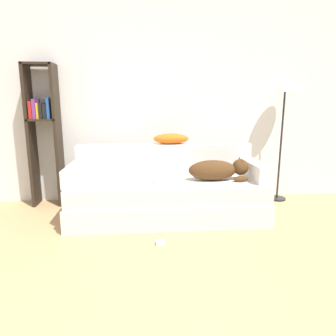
{
  "coord_description": "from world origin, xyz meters",
  "views": [
    {
      "loc": [
        -0.09,
        -1.01,
        1.23
      ],
      "look_at": [
        0.16,
        2.05,
        0.58
      ],
      "focal_mm": 32.0,
      "sensor_mm": 36.0,
      "label": 1
    }
  ],
  "objects_px": {
    "laptop": "(167,180)",
    "floor_lamp": "(285,96)",
    "power_adapter": "(160,243)",
    "throw_pillow": "(171,139)",
    "bookshelf": "(44,128)",
    "couch": "(167,199)",
    "dog": "(218,170)"
  },
  "relations": [
    {
      "from": "laptop",
      "to": "power_adapter",
      "type": "bearing_deg",
      "value": -116.69
    },
    {
      "from": "bookshelf",
      "to": "floor_lamp",
      "type": "relative_size",
      "value": 1.08
    },
    {
      "from": "floor_lamp",
      "to": "bookshelf",
      "type": "bearing_deg",
      "value": 178.96
    },
    {
      "from": "laptop",
      "to": "throw_pillow",
      "type": "relative_size",
      "value": 0.92
    },
    {
      "from": "throw_pillow",
      "to": "bookshelf",
      "type": "relative_size",
      "value": 0.24
    },
    {
      "from": "floor_lamp",
      "to": "power_adapter",
      "type": "distance_m",
      "value": 2.4
    },
    {
      "from": "floor_lamp",
      "to": "power_adapter",
      "type": "relative_size",
      "value": 20.99
    },
    {
      "from": "throw_pillow",
      "to": "floor_lamp",
      "type": "xyz_separation_m",
      "value": [
        1.42,
        0.13,
        0.5
      ]
    },
    {
      "from": "laptop",
      "to": "bookshelf",
      "type": "height_order",
      "value": "bookshelf"
    },
    {
      "from": "couch",
      "to": "floor_lamp",
      "type": "xyz_separation_m",
      "value": [
        1.49,
        0.51,
        1.13
      ]
    },
    {
      "from": "dog",
      "to": "bookshelf",
      "type": "xyz_separation_m",
      "value": [
        -1.99,
        0.62,
        0.42
      ]
    },
    {
      "from": "floor_lamp",
      "to": "power_adapter",
      "type": "height_order",
      "value": "floor_lamp"
    },
    {
      "from": "couch",
      "to": "laptop",
      "type": "distance_m",
      "value": 0.23
    },
    {
      "from": "couch",
      "to": "laptop",
      "type": "height_order",
      "value": "laptop"
    },
    {
      "from": "floor_lamp",
      "to": "dog",
      "type": "bearing_deg",
      "value": -149.18
    },
    {
      "from": "dog",
      "to": "power_adapter",
      "type": "bearing_deg",
      "value": -136.97
    },
    {
      "from": "bookshelf",
      "to": "power_adapter",
      "type": "height_order",
      "value": "bookshelf"
    },
    {
      "from": "couch",
      "to": "power_adapter",
      "type": "relative_size",
      "value": 28.02
    },
    {
      "from": "dog",
      "to": "floor_lamp",
      "type": "xyz_separation_m",
      "value": [
        0.95,
        0.57,
        0.8
      ]
    },
    {
      "from": "throw_pillow",
      "to": "bookshelf",
      "type": "xyz_separation_m",
      "value": [
        -1.52,
        0.19,
        0.12
      ]
    },
    {
      "from": "throw_pillow",
      "to": "floor_lamp",
      "type": "relative_size",
      "value": 0.26
    },
    {
      "from": "dog",
      "to": "bookshelf",
      "type": "distance_m",
      "value": 2.12
    },
    {
      "from": "laptop",
      "to": "floor_lamp",
      "type": "relative_size",
      "value": 0.24
    },
    {
      "from": "laptop",
      "to": "floor_lamp",
      "type": "distance_m",
      "value": 1.84
    },
    {
      "from": "dog",
      "to": "throw_pillow",
      "type": "bearing_deg",
      "value": 137.14
    },
    {
      "from": "throw_pillow",
      "to": "couch",
      "type": "bearing_deg",
      "value": -101.35
    },
    {
      "from": "laptop",
      "to": "power_adapter",
      "type": "height_order",
      "value": "laptop"
    },
    {
      "from": "bookshelf",
      "to": "power_adapter",
      "type": "distance_m",
      "value": 2.04
    },
    {
      "from": "floor_lamp",
      "to": "power_adapter",
      "type": "xyz_separation_m",
      "value": [
        -1.61,
        -1.18,
        -1.32
      ]
    },
    {
      "from": "dog",
      "to": "power_adapter",
      "type": "height_order",
      "value": "dog"
    },
    {
      "from": "couch",
      "to": "bookshelf",
      "type": "xyz_separation_m",
      "value": [
        -1.44,
        0.56,
        0.75
      ]
    },
    {
      "from": "couch",
      "to": "throw_pillow",
      "type": "bearing_deg",
      "value": 78.65
    }
  ]
}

